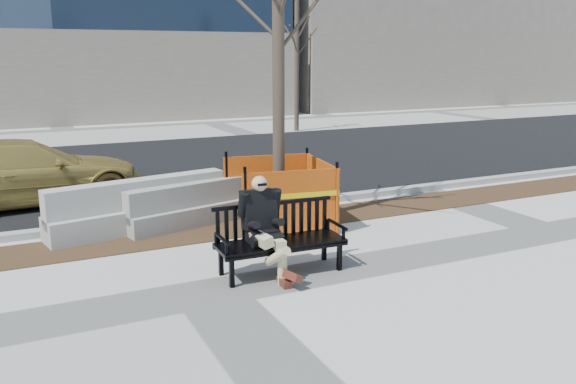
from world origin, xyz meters
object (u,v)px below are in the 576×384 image
bench (281,273)px  jersey_barrier_left (141,230)px  tree_fence (279,225)px  seated_man (263,274)px  jersey_barrier_right (199,224)px  sedan (29,204)px

bench → jersey_barrier_left: bench is taller
bench → tree_fence: 2.36m
seated_man → jersey_barrier_right: bearing=93.5°
bench → seated_man: seated_man is taller
sedan → jersey_barrier_left: 3.29m
bench → sedan: 6.53m
bench → jersey_barrier_right: bench is taller
bench → jersey_barrier_left: 3.25m
tree_fence → sedan: bearing=137.7°
tree_fence → jersey_barrier_left: bearing=160.8°
tree_fence → jersey_barrier_left: tree_fence is taller
bench → jersey_barrier_left: size_ratio=0.58×
seated_man → jersey_barrier_right: 2.83m
jersey_barrier_left → jersey_barrier_right: 1.04m
bench → seated_man: 0.26m
sedan → jersey_barrier_right: (2.72, -2.89, 0.00)m
jersey_barrier_left → seated_man: bearing=-80.1°
tree_fence → jersey_barrier_right: 1.47m
bench → seated_man: (-0.25, 0.06, 0.00)m
sedan → jersey_barrier_right: 3.97m
seated_man → sedan: bearing=118.1°
seated_man → sedan: (-2.78, 5.73, 0.00)m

